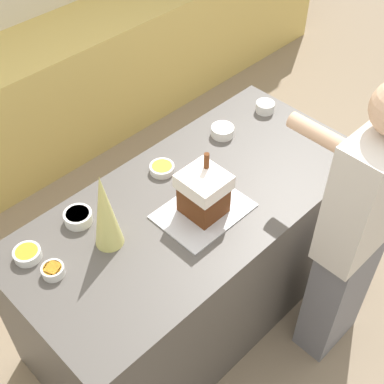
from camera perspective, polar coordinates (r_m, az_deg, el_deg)
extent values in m
plane|color=gray|center=(3.20, 0.13, -12.07)|extent=(12.00, 12.00, 0.00)
cube|color=#DBBC60|center=(3.91, -18.39, 7.75)|extent=(6.00, 0.60, 0.89)
cube|color=#514C47|center=(2.83, 0.15, -7.17)|extent=(1.80, 0.84, 0.90)
cube|color=silver|center=(2.43, 1.21, -2.04)|extent=(0.41, 0.31, 0.01)
cube|color=#5B2D14|center=(2.37, 1.24, -0.78)|extent=(0.17, 0.18, 0.15)
cube|color=white|center=(2.30, 1.28, 1.09)|extent=(0.19, 0.20, 0.07)
cylinder|color=#5B2D14|center=(2.29, 1.56, 3.36)|extent=(0.02, 0.02, 0.08)
cone|color=#DBD675|center=(2.20, -9.28, -2.02)|extent=(0.12, 0.12, 0.39)
cylinder|color=white|center=(2.35, -17.15, -6.36)|extent=(0.12, 0.12, 0.04)
cylinder|color=orange|center=(2.34, -17.23, -6.12)|extent=(0.10, 0.10, 0.01)
cylinder|color=white|center=(2.43, -12.04, -2.64)|extent=(0.13, 0.13, 0.05)
cylinder|color=yellow|center=(2.41, -12.11, -2.34)|extent=(0.10, 0.10, 0.01)
cylinder|color=white|center=(2.82, 3.28, 6.50)|extent=(0.12, 0.12, 0.05)
cylinder|color=white|center=(2.81, 3.29, 6.81)|extent=(0.10, 0.10, 0.01)
cylinder|color=white|center=(2.27, -14.60, -8.12)|extent=(0.09, 0.09, 0.04)
cylinder|color=orange|center=(2.26, -14.67, -7.88)|extent=(0.08, 0.08, 0.01)
cylinder|color=white|center=(2.61, -3.22, 2.52)|extent=(0.12, 0.12, 0.04)
cylinder|color=yellow|center=(2.60, -3.23, 2.73)|extent=(0.10, 0.10, 0.01)
cylinder|color=white|center=(3.00, 7.80, 8.98)|extent=(0.10, 0.10, 0.05)
cylinder|color=pink|center=(2.99, 7.84, 9.30)|extent=(0.08, 0.08, 0.01)
cube|color=slate|center=(2.86, 15.22, -10.21)|extent=(0.34, 0.18, 0.81)
cube|color=silver|center=(2.32, 18.56, -0.06)|extent=(0.44, 0.20, 0.64)
cylinder|color=#DBAD89|center=(2.30, 14.84, 5.15)|extent=(0.07, 0.44, 0.07)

